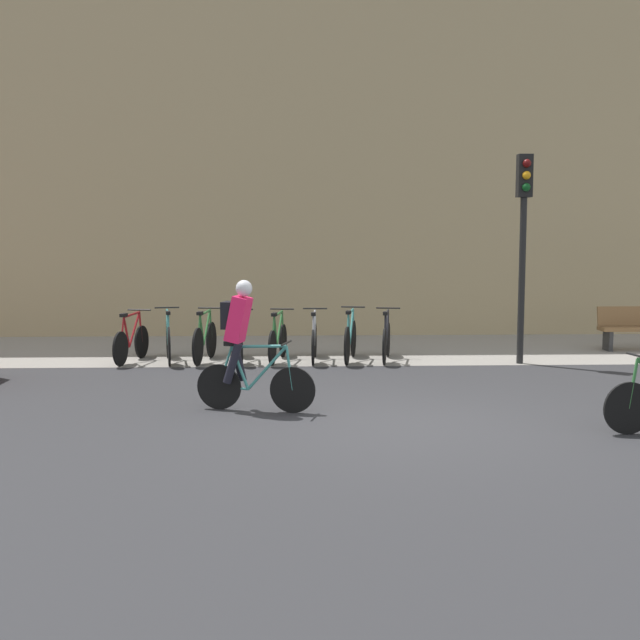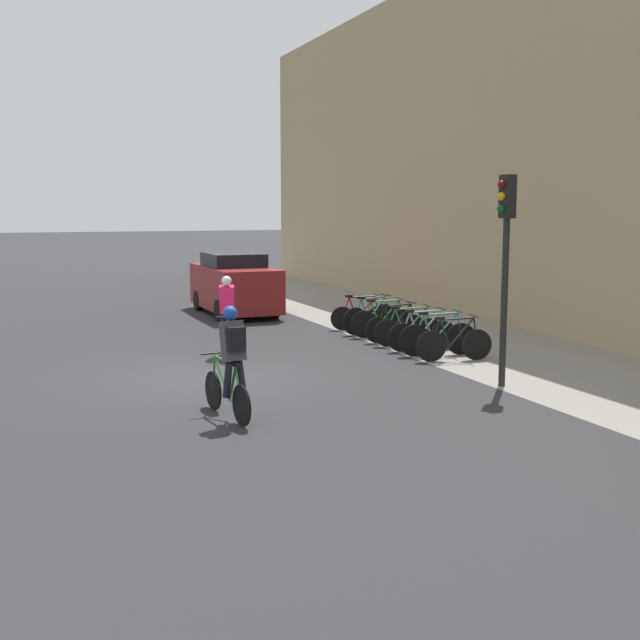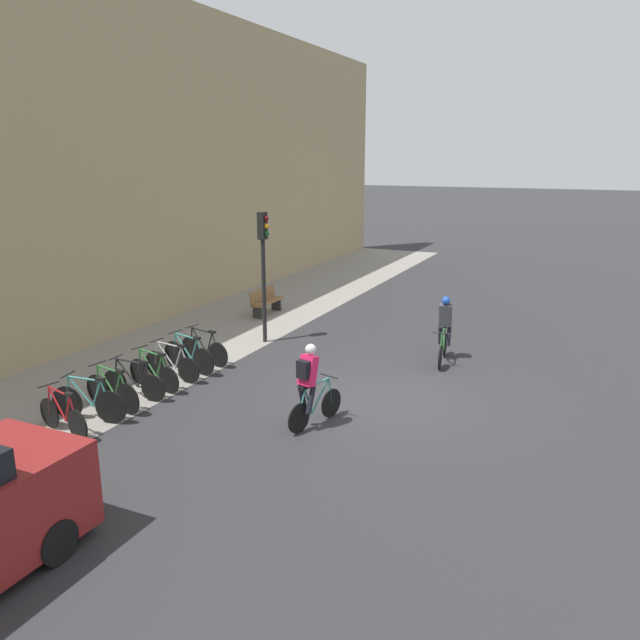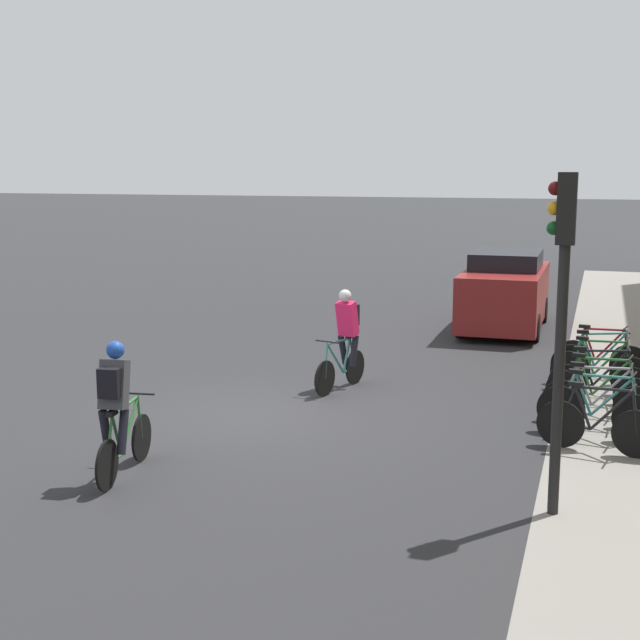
% 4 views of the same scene
% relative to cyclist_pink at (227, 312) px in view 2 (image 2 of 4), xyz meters
% --- Properties ---
extents(ground, '(200.00, 200.00, 0.00)m').
position_rel_cyclist_pink_xyz_m(ground, '(2.06, -0.91, -0.95)').
color(ground, '#2B2B2D').
extents(kerb_strip, '(44.00, 4.50, 0.01)m').
position_rel_cyclist_pink_xyz_m(kerb_strip, '(2.06, 5.84, -0.94)').
color(kerb_strip, gray).
rests_on(kerb_strip, ground).
extents(building_facade, '(44.00, 0.60, 10.21)m').
position_rel_cyclist_pink_xyz_m(building_facade, '(2.06, 8.39, 4.16)').
color(building_facade, tan).
rests_on(building_facade, ground).
extents(cyclist_pink, '(1.59, 0.59, 1.75)m').
position_rel_cyclist_pink_xyz_m(cyclist_pink, '(0.00, 0.00, 0.00)').
color(cyclist_pink, black).
rests_on(cyclist_pink, ground).
extents(cyclist_grey, '(1.73, 0.51, 1.75)m').
position_rel_cyclist_pink_xyz_m(cyclist_grey, '(5.34, -1.38, -0.00)').
color(cyclist_grey, black).
rests_on(cyclist_grey, ground).
extents(parked_bike_0, '(0.50, 1.58, 0.95)m').
position_rel_cyclist_pink_xyz_m(parked_bike_0, '(-2.31, 4.25, -0.56)').
color(parked_bike_0, black).
rests_on(parked_bike_0, ground).
extents(parked_bike_1, '(0.47, 1.70, 0.99)m').
position_rel_cyclist_pink_xyz_m(parked_bike_1, '(-1.63, 4.25, -0.53)').
color(parked_bike_1, black).
rests_on(parked_bike_1, ground).
extents(parked_bike_2, '(0.46, 1.67, 0.98)m').
position_rel_cyclist_pink_xyz_m(parked_bike_2, '(-0.95, 4.25, -0.54)').
color(parked_bike_2, black).
rests_on(parked_bike_2, ground).
extents(parked_bike_3, '(0.46, 1.64, 0.95)m').
position_rel_cyclist_pink_xyz_m(parked_bike_3, '(-0.27, 4.25, -0.56)').
color(parked_bike_3, black).
rests_on(parked_bike_3, ground).
extents(parked_bike_4, '(0.47, 1.66, 0.95)m').
position_rel_cyclist_pink_xyz_m(parked_bike_4, '(0.40, 4.25, -0.56)').
color(parked_bike_4, black).
rests_on(parked_bike_4, ground).
extents(parked_bike_5, '(0.46, 1.69, 0.96)m').
position_rel_cyclist_pink_xyz_m(parked_bike_5, '(1.08, 4.25, -0.55)').
color(parked_bike_5, black).
rests_on(parked_bike_5, ground).
extents(parked_bike_6, '(0.49, 1.74, 0.99)m').
position_rel_cyclist_pink_xyz_m(parked_bike_6, '(1.75, 4.25, -0.53)').
color(parked_bike_6, black).
rests_on(parked_bike_6, ground).
extents(parked_bike_7, '(0.48, 1.65, 0.96)m').
position_rel_cyclist_pink_xyz_m(parked_bike_7, '(2.43, 4.25, -0.55)').
color(parked_bike_7, black).
rests_on(parked_bike_7, ground).
extents(traffic_light_pole, '(0.26, 0.30, 3.78)m').
position_rel_cyclist_pink_xyz_m(traffic_light_pole, '(4.83, 3.79, 1.66)').
color(traffic_light_pole, black).
rests_on(traffic_light_pole, ground).
extents(parked_car, '(4.30, 1.84, 1.85)m').
position_rel_cyclist_pink_xyz_m(parked_car, '(-6.65, 2.03, -0.05)').
color(parked_car, maroon).
rests_on(parked_car, ground).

